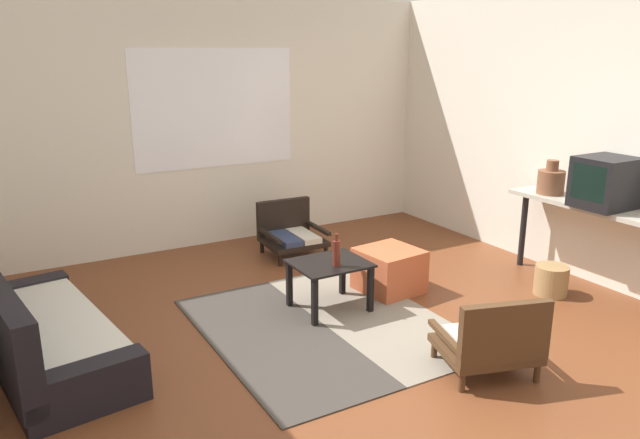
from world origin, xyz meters
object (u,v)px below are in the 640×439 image
at_px(ottoman_orange, 389,270).
at_px(clay_vase, 551,181).
at_px(coffee_table, 329,272).
at_px(crt_television, 606,182).
at_px(couch, 38,335).
at_px(armchair_by_window, 290,232).
at_px(armchair_striped_foreground, 492,341).
at_px(glass_bottle, 337,253).
at_px(console_shelf, 592,215).
at_px(wicker_basket, 551,280).

height_order(ottoman_orange, clay_vase, clay_vase).
xyz_separation_m(coffee_table, crt_television, (2.26, -0.87, 0.68)).
distance_m(couch, armchair_by_window, 2.89).
relative_size(armchair_by_window, clay_vase, 1.96).
distance_m(armchair_by_window, armchair_striped_foreground, 2.94).
bearing_deg(crt_television, coffee_table, 158.94).
relative_size(armchair_striped_foreground, glass_bottle, 2.71).
distance_m(armchair_by_window, console_shelf, 2.97).
bearing_deg(armchair_by_window, glass_bottle, -103.52).
height_order(armchair_by_window, clay_vase, clay_vase).
height_order(couch, ottoman_orange, couch).
bearing_deg(crt_television, glass_bottle, 161.35).
distance_m(crt_television, glass_bottle, 2.43).
bearing_deg(armchair_by_window, wicker_basket, -55.22).
bearing_deg(armchair_by_window, armchair_striped_foreground, -89.86).
distance_m(armchair_by_window, ottoman_orange, 1.42).
bearing_deg(couch, crt_television, -13.86).
relative_size(console_shelf, clay_vase, 5.02).
bearing_deg(console_shelf, armchair_striped_foreground, -159.62).
distance_m(armchair_by_window, clay_vase, 2.67).
xyz_separation_m(couch, armchair_striped_foreground, (2.61, -1.70, 0.05)).
bearing_deg(coffee_table, armchair_striped_foreground, -75.12).
distance_m(glass_bottle, wicker_basket, 2.03).
distance_m(armchair_striped_foreground, ottoman_orange, 1.58).
height_order(console_shelf, glass_bottle, console_shelf).
bearing_deg(armchair_striped_foreground, couch, 146.93).
bearing_deg(couch, wicker_basket, -12.86).
relative_size(clay_vase, wicker_basket, 1.10).
bearing_deg(armchair_by_window, coffee_table, -104.53).
height_order(couch, clay_vase, clay_vase).
bearing_deg(armchair_by_window, clay_vase, -43.26).
bearing_deg(armchair_by_window, couch, -154.59).
bearing_deg(wicker_basket, clay_vase, 48.29).
bearing_deg(crt_television, ottoman_orange, 148.90).
relative_size(glass_bottle, wicker_basket, 0.94).
distance_m(ottoman_orange, clay_vase, 1.78).
height_order(armchair_by_window, glass_bottle, glass_bottle).
height_order(coffee_table, glass_bottle, glass_bottle).
bearing_deg(coffee_table, couch, 173.93).
bearing_deg(wicker_basket, couch, 167.14).
xyz_separation_m(console_shelf, crt_television, (-0.00, -0.10, 0.31)).
relative_size(armchair_striped_foreground, crt_television, 1.52).
relative_size(coffee_table, ottoman_orange, 1.21).
height_order(clay_vase, glass_bottle, clay_vase).
height_order(coffee_table, crt_television, crt_television).
xyz_separation_m(console_shelf, clay_vase, (-0.00, 0.48, 0.22)).
bearing_deg(console_shelf, crt_television, -91.83).
height_order(ottoman_orange, console_shelf, console_shelf).
distance_m(couch, glass_bottle, 2.28).
height_order(coffee_table, console_shelf, console_shelf).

